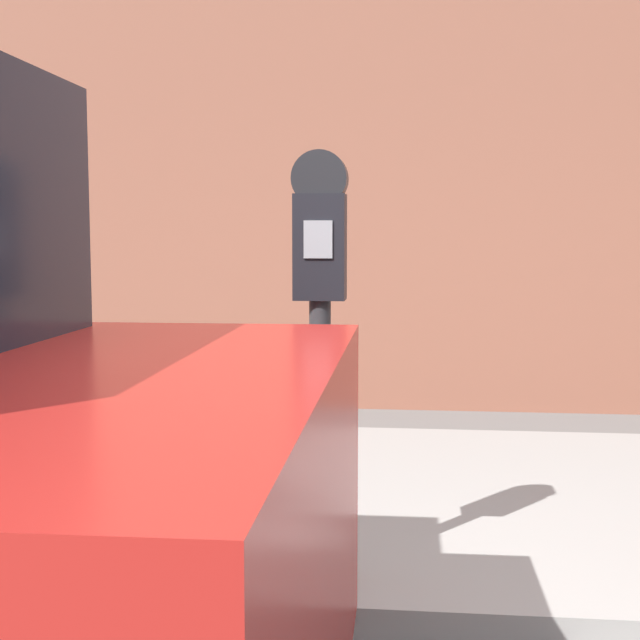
{
  "coord_description": "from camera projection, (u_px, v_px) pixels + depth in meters",
  "views": [
    {
      "loc": [
        0.02,
        -2.08,
        1.38
      ],
      "look_at": [
        -0.32,
        1.06,
        1.07
      ],
      "focal_mm": 50.0,
      "sensor_mm": 36.0,
      "label": 1
    }
  ],
  "objects": [
    {
      "name": "parking_meter",
      "position": [
        320.0,
        300.0,
        3.16
      ],
      "size": [
        0.2,
        0.13,
        1.54
      ],
      "color": "#2D2D30",
      "rests_on": "sidewalk"
    },
    {
      "name": "sidewalk",
      "position": [
        409.0,
        502.0,
        4.36
      ],
      "size": [
        24.0,
        2.8,
        0.12
      ],
      "color": "#9E9B96",
      "rests_on": "ground_plane"
    }
  ]
}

